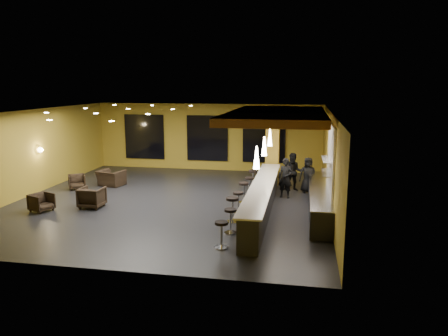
% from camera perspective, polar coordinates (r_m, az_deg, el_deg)
% --- Properties ---
extents(floor, '(12.00, 13.00, 0.10)m').
position_cam_1_polar(floor, '(17.35, -6.83, -4.46)').
color(floor, black).
rests_on(floor, ground).
extents(ceiling, '(12.00, 13.00, 0.10)m').
position_cam_1_polar(ceiling, '(16.76, -7.11, 7.49)').
color(ceiling, black).
extents(wall_back, '(12.00, 0.10, 3.50)m').
position_cam_1_polar(wall_back, '(23.23, -2.14, 4.07)').
color(wall_back, '#A88B25').
rests_on(wall_back, floor).
extents(wall_front, '(12.00, 0.10, 3.50)m').
position_cam_1_polar(wall_front, '(11.03, -17.19, -4.23)').
color(wall_front, '#A88B25').
rests_on(wall_front, floor).
extents(wall_left, '(0.10, 13.00, 3.50)m').
position_cam_1_polar(wall_left, '(19.63, -24.08, 1.83)').
color(wall_left, '#A88B25').
rests_on(wall_left, floor).
extents(wall_right, '(0.10, 13.00, 3.50)m').
position_cam_1_polar(wall_right, '(16.22, 13.88, 0.73)').
color(wall_right, '#A88B25').
rests_on(wall_right, floor).
extents(wood_soffit, '(3.60, 8.00, 0.28)m').
position_cam_1_polar(wood_soffit, '(17.02, 6.99, 6.90)').
color(wood_soffit, brown).
rests_on(wood_soffit, ceiling).
extents(window_left, '(2.20, 0.06, 2.40)m').
position_cam_1_polar(window_left, '(24.13, -10.35, 4.04)').
color(window_left, black).
rests_on(window_left, wall_back).
extents(window_center, '(2.20, 0.06, 2.40)m').
position_cam_1_polar(window_center, '(23.13, -2.20, 3.91)').
color(window_center, black).
rests_on(window_center, wall_back).
extents(window_right, '(2.20, 0.06, 2.40)m').
position_cam_1_polar(window_right, '(22.66, 5.24, 3.73)').
color(window_right, black).
rests_on(window_right, wall_back).
extents(tile_backsplash, '(0.06, 3.20, 2.40)m').
position_cam_1_polar(tile_backsplash, '(15.19, 13.79, 1.01)').
color(tile_backsplash, white).
rests_on(tile_backsplash, wall_right).
extents(bar_counter, '(0.60, 8.00, 1.00)m').
position_cam_1_polar(bar_counter, '(15.55, 4.99, -4.15)').
color(bar_counter, black).
rests_on(bar_counter, floor).
extents(bar_top, '(0.78, 8.10, 0.05)m').
position_cam_1_polar(bar_top, '(15.42, 5.02, -2.26)').
color(bar_top, beige).
rests_on(bar_top, bar_counter).
extents(prep_counter, '(0.70, 6.00, 0.86)m').
position_cam_1_polar(prep_counter, '(16.00, 12.33, -4.19)').
color(prep_counter, black).
rests_on(prep_counter, floor).
extents(prep_top, '(0.72, 6.00, 0.03)m').
position_cam_1_polar(prep_top, '(15.89, 12.39, -2.61)').
color(prep_top, silver).
rests_on(prep_top, prep_counter).
extents(wall_shelf_lower, '(0.30, 1.50, 0.03)m').
position_cam_1_polar(wall_shelf_lower, '(15.06, 13.23, -0.60)').
color(wall_shelf_lower, silver).
rests_on(wall_shelf_lower, wall_right).
extents(wall_shelf_upper, '(0.30, 1.50, 0.03)m').
position_cam_1_polar(wall_shelf_upper, '(14.98, 13.30, 1.08)').
color(wall_shelf_upper, silver).
rests_on(wall_shelf_upper, wall_right).
extents(column, '(0.60, 0.60, 3.50)m').
position_cam_1_polar(column, '(19.80, 6.35, 2.80)').
color(column, '#A38124').
rests_on(column, floor).
extents(wall_sconce, '(0.22, 0.22, 0.22)m').
position_cam_1_polar(wall_sconce, '(19.94, -22.88, 2.20)').
color(wall_sconce, '#FFE5B2').
rests_on(wall_sconce, wall_left).
extents(pendant_0, '(0.20, 0.20, 0.70)m').
position_cam_1_polar(pendant_0, '(13.21, 4.28, 1.37)').
color(pendant_0, white).
rests_on(pendant_0, wood_soffit).
extents(pendant_1, '(0.20, 0.20, 0.70)m').
position_cam_1_polar(pendant_1, '(15.67, 5.28, 2.87)').
color(pendant_1, white).
rests_on(pendant_1, wood_soffit).
extents(pendant_2, '(0.20, 0.20, 0.70)m').
position_cam_1_polar(pendant_2, '(18.14, 6.01, 3.97)').
color(pendant_2, white).
rests_on(pendant_2, wood_soffit).
extents(staff_a, '(0.67, 0.52, 1.62)m').
position_cam_1_polar(staff_a, '(17.72, 8.03, -1.31)').
color(staff_a, black).
rests_on(staff_a, floor).
extents(staff_b, '(0.80, 0.62, 1.63)m').
position_cam_1_polar(staff_b, '(18.94, 9.05, -0.51)').
color(staff_b, black).
rests_on(staff_b, floor).
extents(staff_c, '(0.79, 0.57, 1.51)m').
position_cam_1_polar(staff_c, '(18.71, 10.90, -0.91)').
color(staff_c, black).
rests_on(staff_c, floor).
extents(armchair_a, '(0.92, 0.91, 0.65)m').
position_cam_1_polar(armchair_a, '(17.13, -22.74, -4.16)').
color(armchair_a, black).
rests_on(armchair_a, floor).
extents(armchair_b, '(0.83, 0.85, 0.77)m').
position_cam_1_polar(armchair_b, '(16.98, -16.87, -3.69)').
color(armchair_b, black).
rests_on(armchair_b, floor).
extents(armchair_c, '(0.96, 0.97, 0.64)m').
position_cam_1_polar(armchair_c, '(20.12, -18.65, -1.72)').
color(armchair_c, black).
rests_on(armchair_c, floor).
extents(armchair_d, '(1.27, 1.17, 0.70)m').
position_cam_1_polar(armchair_d, '(20.35, -14.53, -1.27)').
color(armchair_d, black).
rests_on(armchair_d, floor).
extents(bar_stool_0, '(0.39, 0.39, 0.77)m').
position_cam_1_polar(bar_stool_0, '(12.32, -0.34, -8.25)').
color(bar_stool_0, silver).
rests_on(bar_stool_0, floor).
extents(bar_stool_1, '(0.39, 0.39, 0.77)m').
position_cam_1_polar(bar_stool_1, '(13.49, 0.85, -6.51)').
color(bar_stool_1, silver).
rests_on(bar_stool_1, floor).
extents(bar_stool_2, '(0.43, 0.43, 0.85)m').
position_cam_1_polar(bar_stool_2, '(14.50, 1.10, -5.05)').
color(bar_stool_2, silver).
rests_on(bar_stool_2, floor).
extents(bar_stool_3, '(0.38, 0.38, 0.76)m').
position_cam_1_polar(bar_stool_3, '(15.59, 1.86, -4.14)').
color(bar_stool_3, silver).
rests_on(bar_stool_3, floor).
extents(bar_stool_4, '(0.41, 0.41, 0.81)m').
position_cam_1_polar(bar_stool_4, '(16.85, 2.60, -2.87)').
color(bar_stool_4, silver).
rests_on(bar_stool_4, floor).
extents(bar_stool_5, '(0.39, 0.39, 0.77)m').
position_cam_1_polar(bar_stool_5, '(17.94, 3.34, -2.10)').
color(bar_stool_5, silver).
rests_on(bar_stool_5, floor).
extents(bar_stool_6, '(0.43, 0.43, 0.84)m').
position_cam_1_polar(bar_stool_6, '(19.04, 3.83, -1.19)').
color(bar_stool_6, silver).
rests_on(bar_stool_6, floor).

